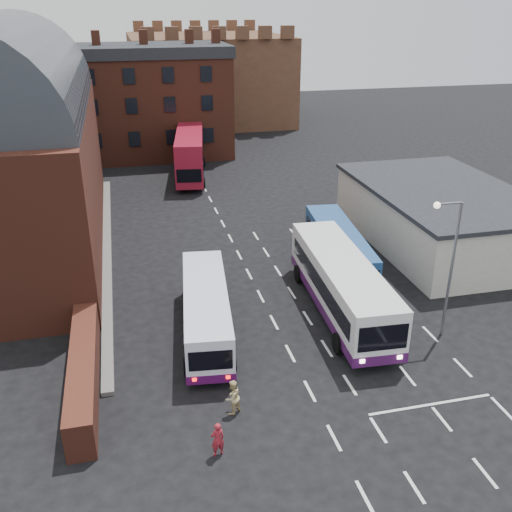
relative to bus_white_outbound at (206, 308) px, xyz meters
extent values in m
plane|color=black|center=(3.90, -5.25, -1.62)|extent=(180.00, 180.00, 0.00)
cube|color=#602B1E|center=(-11.60, 15.75, 3.38)|extent=(12.00, 28.00, 10.00)
cube|color=#602B1E|center=(-6.30, -3.25, -0.72)|extent=(1.20, 10.00, 1.80)
cube|color=beige|center=(18.90, 8.75, 0.38)|extent=(10.00, 16.00, 4.00)
cube|color=#282B30|center=(18.90, 8.75, 2.48)|extent=(10.40, 16.40, 0.30)
cube|color=brown|center=(-2.10, 40.75, 3.88)|extent=(22.00, 10.00, 11.00)
cube|color=brown|center=(9.90, 60.75, 4.38)|extent=(22.00, 22.00, 12.00)
cube|color=white|center=(0.00, 0.00, -0.02)|extent=(3.42, 10.28, 2.29)
cube|color=black|center=(0.00, 0.00, 0.12)|extent=(3.34, 9.09, 0.82)
cylinder|color=black|center=(-0.77, 3.32, -1.17)|extent=(0.36, 0.94, 0.92)
cylinder|color=black|center=(-1.54, -3.42, -1.17)|extent=(0.36, 0.94, 0.92)
cylinder|color=black|center=(1.50, 3.06, -1.17)|extent=(0.36, 0.94, 0.92)
cylinder|color=black|center=(0.73, -3.68, -1.17)|extent=(0.36, 0.94, 0.92)
cube|color=white|center=(7.92, 0.51, 0.34)|extent=(3.45, 12.44, 2.80)
cube|color=black|center=(7.92, 0.51, 0.50)|extent=(3.45, 11.25, 1.01)
cylinder|color=black|center=(9.11, -3.48, -1.06)|extent=(0.37, 1.13, 1.12)
cylinder|color=black|center=(9.55, 4.79, -1.06)|extent=(0.37, 1.13, 1.12)
cylinder|color=black|center=(6.32, -3.33, -1.06)|extent=(0.37, 1.13, 1.12)
cylinder|color=black|center=(6.76, 4.94, -1.06)|extent=(0.37, 1.13, 1.12)
cube|color=#214B86|center=(9.90, 6.06, 0.03)|extent=(3.47, 10.58, 2.36)
cube|color=black|center=(9.90, 6.06, 0.17)|extent=(3.40, 9.39, 0.85)
cylinder|color=black|center=(10.72, 2.64, -1.15)|extent=(0.37, 0.97, 0.94)
cylinder|color=black|center=(11.47, 9.59, -1.15)|extent=(0.37, 0.97, 0.94)
cylinder|color=black|center=(8.37, 2.90, -1.15)|extent=(0.37, 0.97, 0.94)
cylinder|color=black|center=(9.13, 9.84, -1.15)|extent=(0.37, 0.97, 0.94)
cube|color=maroon|center=(3.11, 29.98, 0.92)|extent=(4.27, 11.68, 4.05)
cube|color=black|center=(3.11, 29.98, 0.35)|extent=(4.15, 10.50, 0.93)
cylinder|color=black|center=(3.85, 26.19, -1.10)|extent=(0.44, 1.07, 1.04)
cylinder|color=black|center=(4.99, 33.78, -1.10)|extent=(0.44, 1.07, 1.04)
cylinder|color=black|center=(1.28, 26.58, -1.10)|extent=(0.44, 1.07, 1.04)
cylinder|color=black|center=(2.43, 34.17, -1.10)|extent=(0.44, 1.07, 1.04)
cylinder|color=slate|center=(12.50, -2.97, 2.17)|extent=(0.15, 0.15, 7.59)
cylinder|color=slate|center=(11.84, -2.96, 5.97)|extent=(1.33, 0.12, 0.09)
sphere|color=#FFF2CC|center=(11.17, -2.94, 5.92)|extent=(0.34, 0.34, 0.34)
imported|color=maroon|center=(-0.99, -9.05, -0.84)|extent=(0.63, 0.48, 1.57)
imported|color=#D1BA80|center=(0.10, -6.67, -0.79)|extent=(1.02, 0.97, 1.66)
camera|label=1|loc=(-3.61, -26.54, 15.14)|focal=40.00mm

